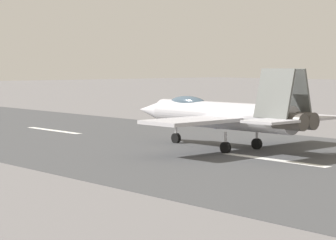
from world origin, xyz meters
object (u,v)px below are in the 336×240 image
Objects in this scene: crew_person at (216,119)px; marker_cone_mid at (263,128)px; fighter_jet at (223,114)px; marker_cone_far at (168,120)px.

marker_cone_mid is at bearing -166.40° from crew_person.
fighter_jet is 29.54× the size of marker_cone_far.
fighter_jet is at bearing 118.17° from marker_cone_mid.
crew_person is at bearing 13.60° from marker_cone_mid.
fighter_jet reaches higher than marker_cone_far.
fighter_jet is at bearing 135.96° from crew_person.
fighter_jet is 15.09m from crew_person.
marker_cone_far is (18.75, -11.55, -2.13)m from fighter_jet.
crew_person is (10.79, -10.43, -1.54)m from fighter_jet.
marker_cone_mid and marker_cone_far have the same top height.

